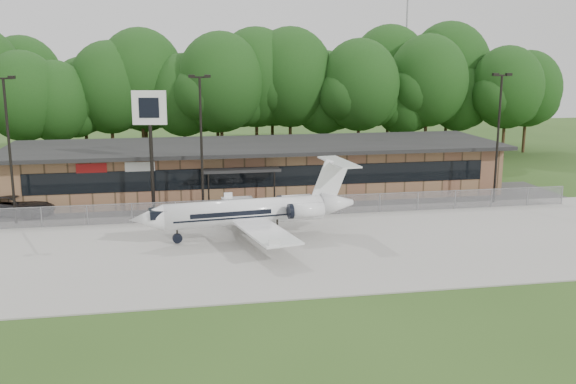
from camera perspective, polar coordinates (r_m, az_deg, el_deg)
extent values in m
plane|color=#2D4B1A|center=(32.51, 3.01, -8.79)|extent=(160.00, 160.00, 0.00)
cube|color=#9E9B93|center=(39.90, 0.34, -4.72)|extent=(64.00, 18.00, 0.08)
cube|color=#383835|center=(50.87, -2.07, -1.04)|extent=(50.00, 9.00, 0.06)
cube|color=olive|center=(54.84, -2.78, 2.01)|extent=(40.00, 10.00, 4.00)
cube|color=black|center=(49.90, -2.01, 1.36)|extent=(36.00, 0.08, 1.60)
cube|color=black|center=(54.02, -2.73, 4.17)|extent=(41.00, 11.50, 0.30)
cube|color=black|center=(48.96, -4.23, 1.96)|extent=(6.00, 1.60, 0.20)
cube|color=#9F1313|center=(49.51, -17.07, 2.04)|extent=(2.20, 0.06, 0.70)
cube|color=silver|center=(49.22, -13.02, 2.21)|extent=(2.20, 0.06, 0.70)
cube|color=gray|center=(46.38, -1.27, -1.42)|extent=(46.00, 0.03, 1.50)
cube|color=gray|center=(46.21, -1.27, -0.51)|extent=(46.00, 0.04, 0.04)
cylinder|color=gray|center=(82.83, 10.44, 12.53)|extent=(0.20, 0.20, 25.00)
cylinder|color=black|center=(47.75, -23.49, 3.16)|extent=(0.18, 0.18, 10.00)
cube|color=black|center=(47.32, -24.01, 9.21)|extent=(1.20, 0.12, 0.12)
cube|color=black|center=(47.19, -23.36, 9.35)|extent=(0.45, 0.30, 0.22)
cylinder|color=black|center=(46.54, -7.69, 3.85)|extent=(0.18, 0.18, 10.00)
cube|color=black|center=(46.10, -7.87, 10.08)|extent=(1.20, 0.12, 0.12)
cube|color=black|center=(46.08, -8.57, 10.14)|extent=(0.45, 0.30, 0.22)
cube|color=black|center=(46.13, -7.18, 10.18)|extent=(0.45, 0.30, 0.22)
cylinder|color=black|center=(52.86, 18.14, 4.34)|extent=(0.18, 0.18, 10.00)
cube|color=black|center=(52.47, 18.50, 9.81)|extent=(1.20, 0.12, 0.12)
cube|color=black|center=(52.21, 17.97, 9.91)|extent=(0.45, 0.30, 0.22)
cube|color=black|center=(52.73, 19.04, 9.85)|extent=(0.45, 0.30, 0.22)
cylinder|color=white|center=(40.82, -3.88, -1.89)|extent=(10.35, 2.74, 1.64)
cone|color=white|center=(39.97, -12.50, -2.46)|extent=(2.21, 1.85, 1.64)
cone|color=white|center=(42.55, 4.34, -1.10)|extent=(2.42, 1.87, 1.64)
cube|color=white|center=(37.88, -1.97, -3.70)|extent=(2.90, 6.35, 0.12)
cube|color=white|center=(44.24, -4.20, -1.41)|extent=(2.90, 6.35, 0.12)
cylinder|color=white|center=(40.54, 1.61, -1.74)|extent=(2.34, 1.16, 0.92)
cylinder|color=white|center=(42.91, 0.54, -0.96)|extent=(2.34, 1.16, 0.92)
cube|color=white|center=(42.06, 3.72, 0.82)|extent=(2.52, 0.42, 3.08)
cube|color=white|center=(42.05, 4.53, 2.57)|extent=(1.83, 4.82, 0.10)
cube|color=black|center=(39.95, -11.49, -1.99)|extent=(1.15, 1.33, 0.51)
cube|color=black|center=(41.60, -1.37, -3.56)|extent=(1.08, 2.53, 0.72)
cylinder|color=black|center=(40.49, -9.81, -4.18)|extent=(0.68, 0.68, 0.23)
imported|color=#2E2E30|center=(50.97, -22.96, -1.12)|extent=(6.18, 4.61, 1.56)
cylinder|color=black|center=(46.91, -12.03, 2.96)|extent=(0.30, 0.30, 8.71)
cube|color=silver|center=(46.49, -12.23, 7.34)|extent=(2.41, 0.66, 2.40)
cube|color=black|center=(46.35, -12.26, 7.32)|extent=(1.40, 0.28, 1.42)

